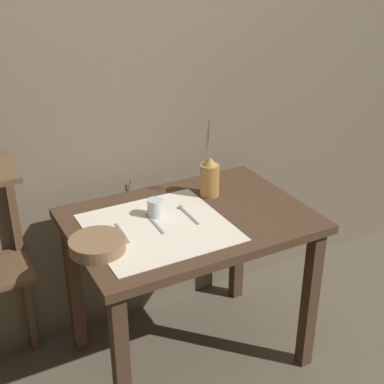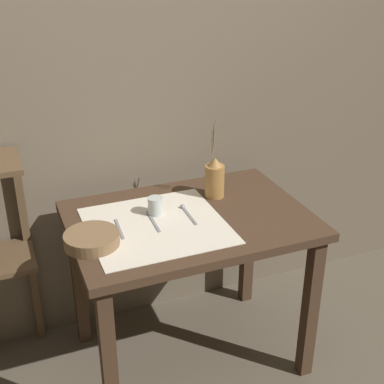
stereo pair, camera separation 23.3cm
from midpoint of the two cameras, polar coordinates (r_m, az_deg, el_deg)
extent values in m
plane|color=brown|center=(2.85, -2.68, -16.94)|extent=(12.00, 12.00, 0.00)
cube|color=#6B5E4C|center=(2.64, -7.85, 9.53)|extent=(7.00, 0.06, 2.40)
cube|color=#422D1E|center=(2.39, -3.05, -3.15)|extent=(1.07, 0.75, 0.04)
cube|color=#422D1E|center=(2.25, -10.64, -18.29)|extent=(0.06, 0.06, 0.76)
cube|color=#422D1E|center=(2.59, 9.92, -11.40)|extent=(0.06, 0.06, 0.76)
cube|color=#422D1E|center=(2.73, -14.89, -9.81)|extent=(0.06, 0.06, 0.76)
cube|color=#422D1E|center=(3.02, 2.69, -5.15)|extent=(0.06, 0.06, 0.76)
cube|color=brown|center=(2.71, -20.13, -6.92)|extent=(0.04, 0.04, 1.07)
cube|color=beige|center=(2.30, -6.48, -3.84)|extent=(0.58, 0.56, 0.00)
cylinder|color=olive|center=(2.54, -0.73, 1.20)|extent=(0.09, 0.09, 0.16)
cone|color=olive|center=(2.50, -0.74, 3.26)|extent=(0.07, 0.07, 0.04)
cylinder|color=#847056|center=(2.45, -1.15, 5.62)|extent=(0.04, 0.02, 0.18)
cylinder|color=#847056|center=(2.46, -1.02, 5.69)|extent=(0.01, 0.03, 0.18)
cylinder|color=#847056|center=(2.46, -1.11, 5.10)|extent=(0.01, 0.01, 0.14)
cylinder|color=#847056|center=(2.46, -0.92, 5.76)|extent=(0.01, 0.03, 0.19)
cylinder|color=brown|center=(2.17, -13.12, -5.60)|extent=(0.23, 0.23, 0.05)
cylinder|color=#B7C1BC|center=(2.38, -6.77, -1.75)|extent=(0.07, 0.07, 0.08)
cube|color=gray|center=(2.27, -10.34, -4.46)|extent=(0.02, 0.17, 0.00)
cube|color=gray|center=(2.32, -6.77, -3.55)|extent=(0.02, 0.17, 0.00)
sphere|color=gray|center=(2.39, -7.49, -2.57)|extent=(0.02, 0.02, 0.02)
cube|color=gray|center=(2.37, -3.07, -2.65)|extent=(0.02, 0.17, 0.00)
sphere|color=gray|center=(2.44, -3.91, -1.72)|extent=(0.02, 0.02, 0.02)
camera|label=1|loc=(0.12, -92.86, -1.38)|focal=50.00mm
camera|label=2|loc=(0.12, 87.14, 1.38)|focal=50.00mm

